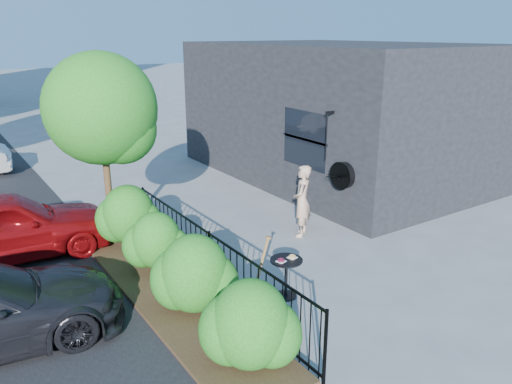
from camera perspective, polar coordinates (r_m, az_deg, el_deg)
ground at (r=9.70m, az=2.68°, el=-8.64°), size 120.00×120.00×0.00m
shop_building at (r=15.84m, az=9.27°, el=9.21°), size 6.22×9.00×4.00m
fence at (r=8.73m, az=-5.30°, el=-7.77°), size 0.05×6.05×1.10m
planting_bed at (r=8.71m, az=-9.33°, el=-11.90°), size 1.30×6.00×0.08m
shrubs at (r=8.52m, az=-9.22°, el=-7.59°), size 1.10×5.60×1.24m
patio_tree at (r=10.28m, az=-16.83°, el=8.36°), size 2.20×2.20×3.94m
cafe_table at (r=8.52m, az=3.47°, el=-9.00°), size 0.55×0.55×0.74m
woman at (r=10.93m, az=5.28°, el=-1.03°), size 0.69×0.68×1.60m
shovel at (r=7.99m, az=0.14°, el=-10.11°), size 0.45×0.17×1.32m
car_red at (r=10.97m, az=-26.85°, el=-3.55°), size 4.12×1.91×1.36m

